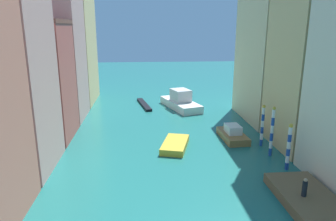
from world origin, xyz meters
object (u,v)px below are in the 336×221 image
(waterfront_dock, at_px, (310,202))
(mooring_pole_2, at_px, (262,125))
(person_on_dock, at_px, (305,188))
(vaporetto_white, at_px, (181,102))
(mooring_pole_1, at_px, (272,131))
(gondola_black, at_px, (144,104))
(motorboat_0, at_px, (233,134))
(motorboat_1, at_px, (175,145))
(mooring_pole_0, at_px, (289,146))

(waterfront_dock, height_order, mooring_pole_2, mooring_pole_2)
(person_on_dock, relative_size, vaporetto_white, 0.14)
(mooring_pole_1, relative_size, gondola_black, 0.63)
(vaporetto_white, bearing_deg, person_on_dock, -79.32)
(mooring_pole_1, height_order, gondola_black, mooring_pole_1)
(person_on_dock, xyz_separation_m, motorboat_0, (-1.17, 13.92, -0.81))
(vaporetto_white, relative_size, motorboat_0, 1.86)
(person_on_dock, xyz_separation_m, vaporetto_white, (-5.38, 28.54, -0.38))
(gondola_black, xyz_separation_m, motorboat_0, (9.97, -16.67, 0.40))
(waterfront_dock, xyz_separation_m, vaporetto_white, (-5.82, 28.74, 0.64))
(waterfront_dock, xyz_separation_m, person_on_dock, (-0.44, 0.20, 1.02))
(waterfront_dock, distance_m, mooring_pole_1, 9.44)
(waterfront_dock, distance_m, mooring_pole_2, 12.07)
(motorboat_0, bearing_deg, mooring_pole_2, -41.74)
(waterfront_dock, bearing_deg, mooring_pole_2, 85.71)
(motorboat_0, xyz_separation_m, motorboat_1, (-6.84, -2.07, -0.24))
(waterfront_dock, xyz_separation_m, mooring_pole_2, (0.89, 11.88, 1.95))
(mooring_pole_1, bearing_deg, gondola_black, 119.74)
(gondola_black, bearing_deg, waterfront_dock, -69.39)
(mooring_pole_0, xyz_separation_m, motorboat_1, (-9.49, 6.07, -1.88))
(mooring_pole_0, relative_size, motorboat_1, 0.78)
(person_on_dock, relative_size, mooring_pole_2, 0.31)
(person_on_dock, height_order, gondola_black, person_on_dock)
(person_on_dock, xyz_separation_m, mooring_pole_0, (1.48, 5.78, 0.83))
(mooring_pole_2, height_order, gondola_black, mooring_pole_2)
(motorboat_0, height_order, motorboat_1, motorboat_0)
(waterfront_dock, xyz_separation_m, motorboat_1, (-8.46, 12.05, -0.04))
(mooring_pole_0, distance_m, mooring_pole_1, 3.19)
(mooring_pole_1, relative_size, vaporetto_white, 0.52)
(mooring_pole_2, xyz_separation_m, gondola_black, (-12.47, 18.91, -2.15))
(person_on_dock, bearing_deg, mooring_pole_1, 82.18)
(waterfront_dock, relative_size, mooring_pole_2, 1.75)
(person_on_dock, relative_size, mooring_pole_1, 0.27)
(waterfront_dock, height_order, motorboat_1, waterfront_dock)
(vaporetto_white, distance_m, gondola_black, 6.17)
(vaporetto_white, bearing_deg, waterfront_dock, -78.55)
(motorboat_1, bearing_deg, gondola_black, 99.47)
(person_on_dock, xyz_separation_m, mooring_pole_1, (1.23, 8.94, 1.20))
(waterfront_dock, height_order, gondola_black, waterfront_dock)
(mooring_pole_1, height_order, vaporetto_white, mooring_pole_1)
(waterfront_dock, bearing_deg, mooring_pole_1, 85.10)
(waterfront_dock, xyz_separation_m, motorboat_0, (-1.61, 14.12, 0.20))
(mooring_pole_2, height_order, motorboat_1, mooring_pole_2)
(person_on_dock, relative_size, motorboat_0, 0.27)
(mooring_pole_0, height_order, mooring_pole_1, mooring_pole_1)
(mooring_pole_1, height_order, motorboat_1, mooring_pole_1)
(mooring_pole_1, distance_m, mooring_pole_2, 2.76)
(motorboat_1, bearing_deg, waterfront_dock, -54.94)
(mooring_pole_2, bearing_deg, gondola_black, 123.41)
(waterfront_dock, xyz_separation_m, mooring_pole_1, (0.78, 9.14, 2.21))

